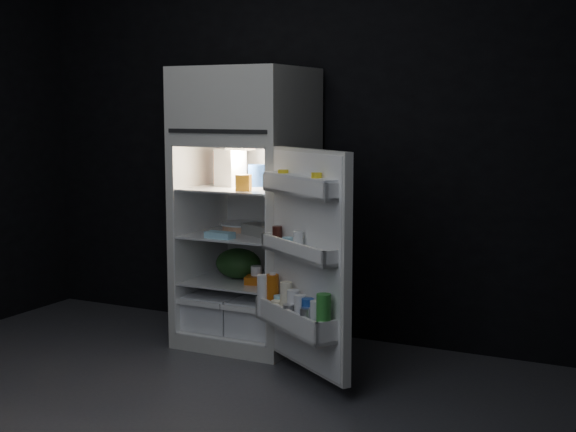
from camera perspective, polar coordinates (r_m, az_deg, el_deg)
The scene contains 18 objects.
floor at distance 4.25m, azimuth -10.26°, elevation -13.49°, with size 4.00×3.40×0.00m, color #46464B.
wall_back at distance 5.42m, azimuth 0.24°, elevation 5.82°, with size 4.00×0.00×2.70m, color black.
wall_right at distance 3.19m, azimuth 19.30°, elevation 4.04°, with size 0.00×3.40×2.70m, color black.
refrigerator at distance 5.18m, azimuth -2.87°, elevation 1.34°, with size 0.76×0.71×1.78m.
fridge_door at distance 4.39m, azimuth 1.18°, elevation -3.54°, with size 0.70×0.56×1.22m.
milk_jug at distance 5.18m, azimuth -4.14°, elevation 3.45°, with size 0.15×0.15×0.24m, color white.
mayo_jar at distance 5.17m, azimuth -2.24°, elevation 2.89°, with size 0.11×0.11×0.14m, color #1D469F.
jam_jar at distance 5.00m, azimuth -0.61°, elevation 2.68°, with size 0.11×0.11×0.13m, color black.
amber_bottle at distance 5.33m, azimuth -4.87°, elevation 3.46°, with size 0.09×0.09×0.22m, color #B5481C.
small_carton at distance 4.89m, azimuth -3.18°, elevation 2.38°, with size 0.09×0.07×0.10m, color orange.
egg_carton at distance 5.05m, azimuth -1.85°, elevation -1.05°, with size 0.30×0.11×0.07m, color gray.
pie at distance 5.30m, azimuth -3.21°, elevation -0.81°, with size 0.28×0.28×0.04m, color tan.
flat_package at distance 4.98m, azimuth -4.87°, elevation -1.36°, with size 0.18×0.09×0.04m, color #92CDE2.
wrapped_pkg at distance 5.23m, azimuth -0.62°, elevation -0.85°, with size 0.13×0.11×0.05m, color #F0E6C5.
produce_bag at distance 5.23m, azimuth -3.55°, elevation -3.39°, with size 0.30×0.26×0.20m, color #193815.
yogurt_tray at distance 5.07m, azimuth -1.67°, elevation -4.58°, with size 0.24×0.13×0.05m, color #B2530F.
small_can_red at distance 5.26m, azimuth -0.39°, elevation -3.90°, with size 0.06×0.06×0.09m, color #B2530F.
small_can_silver at distance 5.24m, azimuth 0.44°, elevation -3.94°, with size 0.06×0.06×0.09m, color #B3B3B8.
Camera 1 is at (2.40, -3.16, 1.53)m, focal length 50.00 mm.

